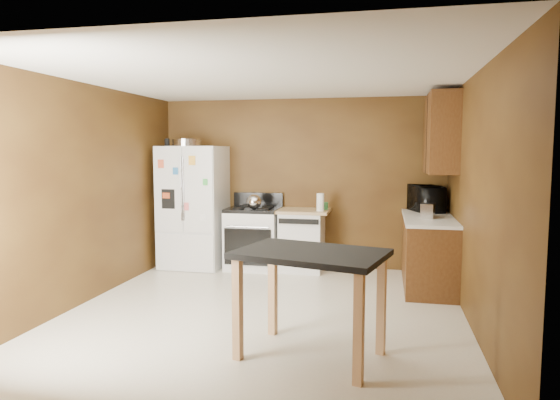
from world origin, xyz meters
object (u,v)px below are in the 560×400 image
(microwave, at_px, (426,200))
(gas_range, at_px, (254,237))
(dishwasher, at_px, (302,239))
(paper_towel, at_px, (320,202))
(refrigerator, at_px, (194,207))
(kettle, at_px, (254,202))
(green_canister, at_px, (325,206))
(roasting_pan, at_px, (187,143))
(toaster, at_px, (428,211))
(island, at_px, (311,268))
(pen_cup, at_px, (167,142))

(microwave, bearing_deg, gas_range, 72.13)
(dishwasher, bearing_deg, paper_towel, -21.32)
(paper_towel, distance_m, refrigerator, 1.91)
(kettle, xyz_separation_m, gas_range, (-0.05, 0.16, -0.54))
(green_canister, xyz_separation_m, dishwasher, (-0.32, -0.08, -0.49))
(paper_towel, height_order, dishwasher, paper_towel)
(microwave, relative_size, refrigerator, 0.33)
(roasting_pan, distance_m, refrigerator, 0.96)
(kettle, bearing_deg, gas_range, 107.98)
(green_canister, bearing_deg, dishwasher, -166.25)
(microwave, xyz_separation_m, dishwasher, (-1.72, -0.06, -0.61))
(dishwasher, bearing_deg, green_canister, 13.75)
(toaster, xyz_separation_m, island, (-1.12, -2.40, -0.22))
(paper_towel, xyz_separation_m, green_canister, (0.04, 0.19, -0.07))
(dishwasher, xyz_separation_m, island, (0.57, -3.00, 0.31))
(pen_cup, relative_size, kettle, 0.53)
(refrigerator, bearing_deg, green_canister, 4.78)
(green_canister, distance_m, island, 3.09)
(pen_cup, bearing_deg, dishwasher, 4.32)
(roasting_pan, xyz_separation_m, gas_range, (0.98, 0.09, -1.39))
(toaster, bearing_deg, kettle, -177.90)
(green_canister, bearing_deg, paper_towel, -102.70)
(microwave, relative_size, gas_range, 0.54)
(kettle, bearing_deg, paper_towel, 4.66)
(kettle, bearing_deg, refrigerator, 174.08)
(kettle, xyz_separation_m, refrigerator, (-0.96, 0.10, -0.11))
(roasting_pan, height_order, microwave, roasting_pan)
(green_canister, bearing_deg, refrigerator, -175.22)
(green_canister, distance_m, dishwasher, 0.59)
(roasting_pan, distance_m, microwave, 3.52)
(pen_cup, bearing_deg, green_canister, 5.64)
(pen_cup, relative_size, refrigerator, 0.06)
(island, bearing_deg, refrigerator, 127.11)
(pen_cup, distance_m, paper_towel, 2.43)
(paper_towel, distance_m, green_canister, 0.20)
(green_canister, bearing_deg, gas_range, -174.37)
(pen_cup, bearing_deg, roasting_pan, 7.50)
(pen_cup, bearing_deg, refrigerator, 10.13)
(dishwasher, height_order, island, island)
(paper_towel, bearing_deg, toaster, -19.20)
(kettle, height_order, green_canister, kettle)
(pen_cup, xyz_separation_m, gas_range, (1.28, 0.13, -1.39))
(roasting_pan, bearing_deg, kettle, -4.02)
(toaster, height_order, gas_range, gas_range)
(microwave, bearing_deg, green_canister, 69.44)
(paper_towel, height_order, refrigerator, refrigerator)
(green_canister, distance_m, gas_range, 1.15)
(roasting_pan, height_order, island, roasting_pan)
(kettle, height_order, refrigerator, refrigerator)
(green_canister, relative_size, island, 0.08)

